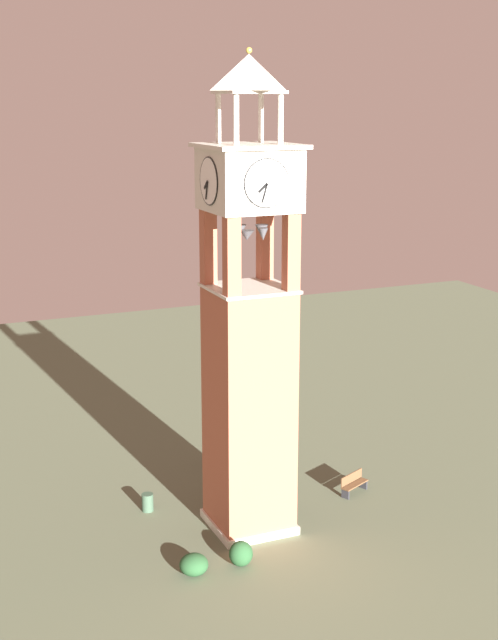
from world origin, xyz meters
TOP-DOWN VIEW (x-y plane):
  - ground at (0.00, 0.00)m, footprint 80.00×80.00m
  - clock_tower at (0.00, -0.00)m, footprint 3.67×3.67m
  - park_bench at (1.04, -5.73)m, footprint 1.08×1.64m
  - lamp_post at (6.65, -0.60)m, footprint 0.36×0.36m
  - trash_bin at (3.06, 3.59)m, footprint 0.52×0.52m
  - shrub_near_entry at (-2.89, 3.55)m, footprint 1.12×1.12m
  - shrub_left_of_tower at (3.98, -2.34)m, footprint 1.16×1.16m
  - shrub_behind_bench at (-2.97, 1.62)m, footprint 0.94×0.94m

SIDE VIEW (x-z plane):
  - ground at x=0.00m, z-range 0.00..0.00m
  - trash_bin at x=3.06m, z-range 0.00..0.80m
  - shrub_near_entry at x=-2.89m, z-range 0.00..0.83m
  - shrub_left_of_tower at x=3.98m, z-range 0.00..0.95m
  - park_bench at x=1.04m, z-range 0.01..0.96m
  - shrub_behind_bench at x=-2.97m, z-range 0.00..1.00m
  - lamp_post at x=6.65m, z-range 0.74..4.55m
  - clock_tower at x=0.00m, z-range -1.80..17.89m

